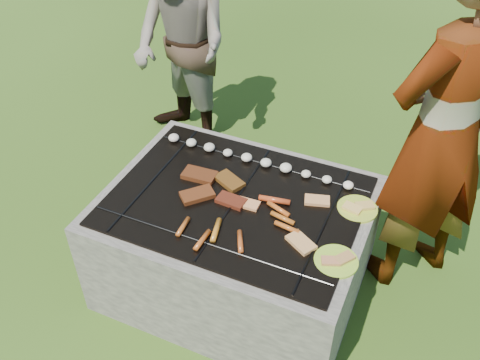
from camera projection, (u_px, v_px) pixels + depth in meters
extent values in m
plane|color=#244210|center=(236.00, 280.00, 3.01)|extent=(60.00, 60.00, 0.00)
cube|color=#9E958C|center=(265.00, 197.00, 3.11)|extent=(1.30, 0.18, 0.60)
cube|color=gray|center=(201.00, 301.00, 2.53)|extent=(1.30, 0.18, 0.60)
cube|color=#A9A096|center=(145.00, 214.00, 2.99)|extent=(0.18, 0.64, 0.60)
cube|color=#A19B8F|center=(339.00, 277.00, 2.64)|extent=(0.18, 0.64, 0.60)
cube|color=black|center=(236.00, 251.00, 2.86)|extent=(0.94, 0.64, 0.48)
sphere|color=#FF5914|center=(236.00, 222.00, 2.72)|extent=(0.10, 0.10, 0.10)
cube|color=black|center=(236.00, 201.00, 2.62)|extent=(1.20, 0.90, 0.01)
cylinder|color=black|center=(157.00, 176.00, 2.76)|extent=(0.01, 0.88, 0.01)
cylinder|color=black|center=(236.00, 200.00, 2.62)|extent=(0.01, 0.88, 0.01)
cylinder|color=black|center=(324.00, 226.00, 2.48)|extent=(0.01, 0.88, 0.01)
cylinder|color=black|center=(206.00, 243.00, 2.39)|extent=(1.18, 0.01, 0.01)
cylinder|color=black|center=(261.00, 163.00, 2.84)|extent=(1.18, 0.01, 0.01)
ellipsoid|color=beige|center=(174.00, 138.00, 2.98)|extent=(0.06, 0.06, 0.04)
ellipsoid|color=beige|center=(191.00, 143.00, 2.95)|extent=(0.06, 0.06, 0.04)
ellipsoid|color=beige|center=(209.00, 147.00, 2.92)|extent=(0.06, 0.06, 0.04)
ellipsoid|color=beige|center=(228.00, 153.00, 2.88)|extent=(0.05, 0.05, 0.04)
ellipsoid|color=beige|center=(247.00, 157.00, 2.85)|extent=(0.06, 0.06, 0.04)
ellipsoid|color=beige|center=(266.00, 163.00, 2.81)|extent=(0.06, 0.06, 0.04)
ellipsoid|color=beige|center=(286.00, 168.00, 2.78)|extent=(0.06, 0.06, 0.04)
ellipsoid|color=beige|center=(306.00, 174.00, 2.74)|extent=(0.05, 0.05, 0.04)
ellipsoid|color=beige|center=(327.00, 180.00, 2.71)|extent=(0.05, 0.05, 0.04)
ellipsoid|color=white|center=(348.00, 185.00, 2.67)|extent=(0.05, 0.05, 0.04)
cube|color=brown|center=(200.00, 175.00, 2.75)|extent=(0.18, 0.11, 0.03)
cube|color=#9C5B1C|center=(229.00, 181.00, 2.71)|extent=(0.18, 0.15, 0.02)
cube|color=#92451A|center=(197.00, 195.00, 2.63)|extent=(0.18, 0.18, 0.02)
cube|color=maroon|center=(231.00, 201.00, 2.60)|extent=(0.15, 0.09, 0.02)
cylinder|color=#CB5021|center=(274.00, 200.00, 2.60)|extent=(0.16, 0.05, 0.03)
cylinder|color=orange|center=(278.00, 209.00, 2.55)|extent=(0.13, 0.07, 0.02)
cylinder|color=#C96721|center=(283.00, 218.00, 2.50)|extent=(0.13, 0.05, 0.02)
cylinder|color=orange|center=(287.00, 227.00, 2.45)|extent=(0.13, 0.04, 0.02)
cylinder|color=orange|center=(216.00, 230.00, 2.44)|extent=(0.06, 0.14, 0.03)
cylinder|color=#C36220|center=(240.00, 242.00, 2.39)|extent=(0.08, 0.13, 0.02)
cylinder|color=orange|center=(183.00, 227.00, 2.46)|extent=(0.03, 0.12, 0.02)
cylinder|color=#CE4722|center=(202.00, 240.00, 2.39)|extent=(0.03, 0.13, 0.02)
cube|color=tan|center=(248.00, 204.00, 2.58)|extent=(0.12, 0.07, 0.02)
cube|color=#F0B67A|center=(301.00, 243.00, 2.39)|extent=(0.16, 0.14, 0.02)
cube|color=#E5C175|center=(317.00, 200.00, 2.60)|extent=(0.14, 0.10, 0.02)
cylinder|color=yellow|center=(357.00, 209.00, 2.58)|extent=(0.25, 0.25, 0.01)
cube|color=#FAE67F|center=(352.00, 208.00, 2.56)|extent=(0.10, 0.07, 0.01)
cube|color=#D9BE6F|center=(365.00, 206.00, 2.57)|extent=(0.10, 0.09, 0.01)
cylinder|color=#D4FF3C|center=(336.00, 261.00, 2.32)|extent=(0.24, 0.24, 0.01)
cube|color=tan|center=(331.00, 261.00, 2.30)|extent=(0.09, 0.07, 0.01)
cube|color=tan|center=(344.00, 258.00, 2.32)|extent=(0.09, 0.10, 0.01)
imported|color=gray|center=(443.00, 136.00, 2.50)|extent=(0.78, 0.80, 1.85)
imported|color=gray|center=(181.00, 46.00, 3.56)|extent=(0.93, 0.85, 1.54)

